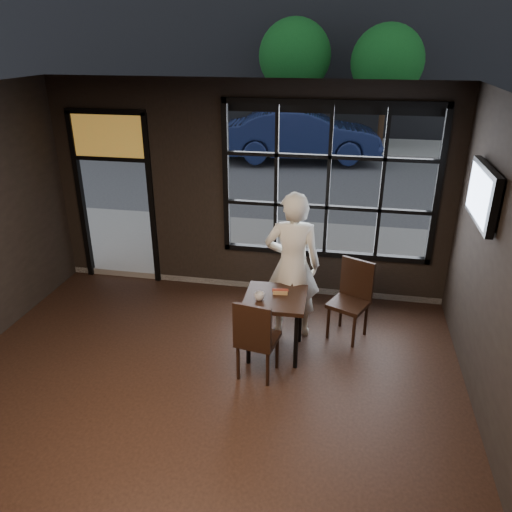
% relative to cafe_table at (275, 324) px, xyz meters
% --- Properties ---
extents(floor, '(6.00, 7.00, 0.02)m').
position_rel_cafe_table_xyz_m(floor, '(-0.72, -1.82, -0.41)').
color(floor, black).
rests_on(floor, ground).
extents(ceiling, '(6.00, 7.00, 0.02)m').
position_rel_cafe_table_xyz_m(ceiling, '(-0.72, -1.82, 2.81)').
color(ceiling, black).
rests_on(ceiling, ground).
extents(window_frame, '(3.06, 0.12, 2.28)m').
position_rel_cafe_table_xyz_m(window_frame, '(0.48, 1.68, 1.40)').
color(window_frame, black).
rests_on(window_frame, ground).
extents(stained_transom, '(1.20, 0.06, 0.70)m').
position_rel_cafe_table_xyz_m(stained_transom, '(-2.82, 1.68, 1.95)').
color(stained_transom, orange).
rests_on(stained_transom, ground).
extents(street_asphalt, '(60.00, 41.00, 0.04)m').
position_rel_cafe_table_xyz_m(street_asphalt, '(-0.72, 22.18, -0.42)').
color(street_asphalt, '#545456').
rests_on(street_asphalt, ground).
extents(cafe_table, '(0.76, 0.76, 0.81)m').
position_rel_cafe_table_xyz_m(cafe_table, '(0.00, 0.00, 0.00)').
color(cafe_table, black).
rests_on(cafe_table, floor).
extents(chair_near, '(0.51, 0.51, 1.03)m').
position_rel_cafe_table_xyz_m(chair_near, '(-0.13, -0.48, 0.11)').
color(chair_near, black).
rests_on(chair_near, floor).
extents(chair_window, '(0.61, 0.61, 1.05)m').
position_rel_cafe_table_xyz_m(chair_window, '(0.89, 0.54, 0.12)').
color(chair_window, black).
rests_on(chair_window, floor).
extents(man, '(0.76, 0.53, 1.99)m').
position_rel_cafe_table_xyz_m(man, '(0.14, 0.52, 0.59)').
color(man, white).
rests_on(man, floor).
extents(hotdog, '(0.21, 0.10, 0.06)m').
position_rel_cafe_table_xyz_m(hotdog, '(0.05, 0.08, 0.43)').
color(hotdog, tan).
rests_on(hotdog, cafe_table).
extents(cup, '(0.16, 0.16, 0.10)m').
position_rel_cafe_table_xyz_m(cup, '(-0.18, -0.13, 0.45)').
color(cup, silver).
rests_on(cup, cafe_table).
extents(tv, '(0.12, 1.08, 0.63)m').
position_rel_cafe_table_xyz_m(tv, '(2.21, 0.27, 1.73)').
color(tv, black).
rests_on(tv, wall_right).
extents(navy_car, '(4.99, 2.33, 1.58)m').
position_rel_cafe_table_xyz_m(navy_car, '(-0.77, 10.46, 0.49)').
color(navy_car, '#162149').
rests_on(navy_car, street_asphalt).
extents(maroon_car, '(4.74, 2.63, 1.52)m').
position_rel_cafe_table_xyz_m(maroon_car, '(-5.25, 10.97, 0.46)').
color(maroon_car, '#421219').
rests_on(maroon_car, street_asphalt).
extents(tree_left, '(2.55, 2.55, 4.35)m').
position_rel_cafe_table_xyz_m(tree_left, '(-1.45, 13.56, 2.66)').
color(tree_left, '#332114').
rests_on(tree_left, street_asphalt).
extents(tree_right, '(2.43, 2.43, 4.14)m').
position_rel_cafe_table_xyz_m(tree_right, '(1.72, 13.01, 2.52)').
color(tree_right, '#332114').
rests_on(tree_right, street_asphalt).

